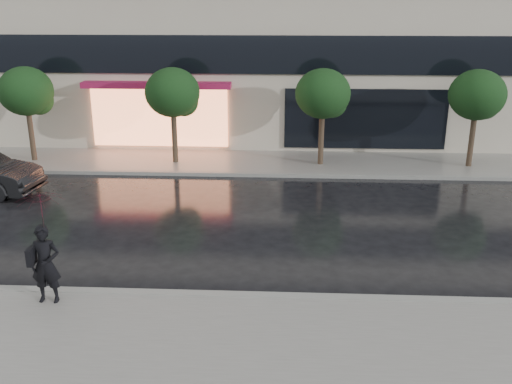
{
  "coord_description": "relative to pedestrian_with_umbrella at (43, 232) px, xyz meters",
  "views": [
    {
      "loc": [
        1.51,
        -12.64,
        6.65
      ],
      "look_at": [
        0.73,
        2.57,
        1.4
      ],
      "focal_mm": 40.0,
      "sensor_mm": 36.0,
      "label": 1
    }
  ],
  "objects": [
    {
      "name": "curb_far",
      "position": [
        3.69,
        10.0,
        -1.74
      ],
      "size": [
        60.0,
        0.25,
        0.14
      ],
      "primitive_type": "cube",
      "color": "gray",
      "rests_on": "ground"
    },
    {
      "name": "sidewalk_far",
      "position": [
        3.69,
        11.75,
        -1.75
      ],
      "size": [
        60.0,
        3.5,
        0.12
      ],
      "primitive_type": "cube",
      "color": "slate",
      "rests_on": "ground"
    },
    {
      "name": "sidewalk_near",
      "position": [
        3.69,
        -1.75,
        -1.75
      ],
      "size": [
        60.0,
        4.5,
        0.12
      ],
      "primitive_type": "cube",
      "color": "slate",
      "rests_on": "ground"
    },
    {
      "name": "tree_far_west",
      "position": [
        -5.25,
        11.53,
        1.11
      ],
      "size": [
        2.2,
        2.2,
        3.99
      ],
      "color": "#33261C",
      "rests_on": "ground"
    },
    {
      "name": "ground",
      "position": [
        3.69,
        1.5,
        -1.81
      ],
      "size": [
        120.0,
        120.0,
        0.0
      ],
      "primitive_type": "plane",
      "color": "black",
      "rests_on": "ground"
    },
    {
      "name": "curb_near",
      "position": [
        3.69,
        0.5,
        -1.74
      ],
      "size": [
        60.0,
        0.25,
        0.14
      ],
      "primitive_type": "cube",
      "color": "gray",
      "rests_on": "ground"
    },
    {
      "name": "tree_mid_west",
      "position": [
        0.75,
        11.53,
        1.11
      ],
      "size": [
        2.2,
        2.2,
        3.99
      ],
      "color": "#33261C",
      "rests_on": "ground"
    },
    {
      "name": "tree_mid_east",
      "position": [
        6.75,
        11.53,
        1.11
      ],
      "size": [
        2.2,
        2.2,
        3.99
      ],
      "color": "#33261C",
      "rests_on": "ground"
    },
    {
      "name": "pedestrian_with_umbrella",
      "position": [
        0.0,
        0.0,
        0.0
      ],
      "size": [
        1.06,
        1.08,
        2.58
      ],
      "rotation": [
        0.0,
        0.0,
        0.04
      ],
      "color": "black",
      "rests_on": "sidewalk_near"
    },
    {
      "name": "tree_far_east",
      "position": [
        12.75,
        11.53,
        1.11
      ],
      "size": [
        2.2,
        2.2,
        3.99
      ],
      "color": "#33261C",
      "rests_on": "ground"
    }
  ]
}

